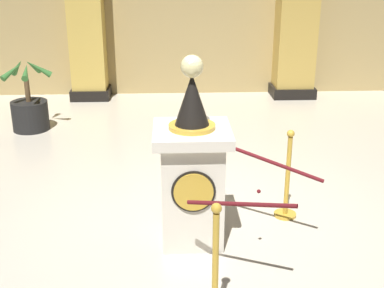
{
  "coord_description": "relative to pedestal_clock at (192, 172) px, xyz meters",
  "views": [
    {
      "loc": [
        -0.45,
        -4.72,
        2.69
      ],
      "look_at": [
        -0.25,
        -0.26,
        1.01
      ],
      "focal_mm": 47.91,
      "sensor_mm": 36.0,
      "label": 1
    }
  ],
  "objects": [
    {
      "name": "velvet_rope",
      "position": [
        0.58,
        -0.39,
        0.07
      ],
      "size": [
        1.3,
        1.31,
        0.22
      ],
      "color": "#591419"
    },
    {
      "name": "stanchion_far",
      "position": [
        1.03,
        0.42,
        -0.38
      ],
      "size": [
        0.24,
        0.24,
        0.99
      ],
      "color": "gold",
      "rests_on": "ground_plane"
    },
    {
      "name": "column_right",
      "position": [
        2.23,
        5.4,
        1.03
      ],
      "size": [
        0.87,
        0.87,
        3.53
      ],
      "color": "black",
      "rests_on": "ground_plane"
    },
    {
      "name": "ground_plane",
      "position": [
        0.25,
        0.27,
        -0.72
      ],
      "size": [
        12.8,
        12.8,
        0.0
      ],
      "primitive_type": "plane",
      "color": "beige"
    },
    {
      "name": "stanchion_near",
      "position": [
        0.12,
        -1.21,
        -0.37
      ],
      "size": [
        0.24,
        0.24,
        1.01
      ],
      "color": "gold",
      "rests_on": "ground_plane"
    },
    {
      "name": "pedestal_clock",
      "position": [
        0.0,
        0.0,
        0.0
      ],
      "size": [
        0.72,
        0.72,
        1.84
      ],
      "color": "silver",
      "rests_on": "ground_plane"
    },
    {
      "name": "potted_palm_left",
      "position": [
        -2.43,
        3.46,
        -0.39
      ],
      "size": [
        0.73,
        0.8,
        1.17
      ],
      "color": "black",
      "rests_on": "ground_plane"
    },
    {
      "name": "column_left",
      "position": [
        -1.73,
        5.4,
        1.03
      ],
      "size": [
        0.77,
        0.77,
        3.53
      ],
      "color": "black",
      "rests_on": "ground_plane"
    }
  ]
}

